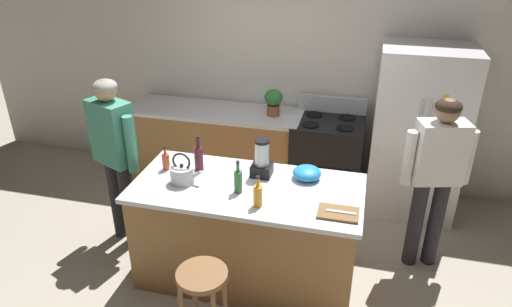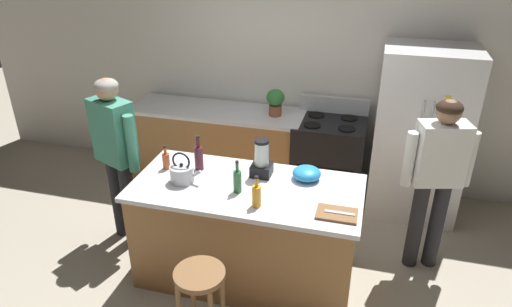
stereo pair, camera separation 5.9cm
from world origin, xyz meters
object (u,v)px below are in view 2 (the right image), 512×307
at_px(bottle_wine, 199,157).
at_px(tea_kettle, 182,173).
at_px(refrigerator, 419,134).
at_px(mixing_bowl, 307,173).
at_px(potted_plant, 275,101).
at_px(stove_range, 328,159).
at_px(cutting_board, 337,214).
at_px(person_by_sink_right, 437,171).
at_px(bottle_cooking_sauce, 166,160).
at_px(kitchen_island, 247,232).
at_px(bar_stool, 201,290).
at_px(blender_appliance, 262,160).
at_px(person_by_island_left, 115,147).
at_px(chef_knife, 340,213).
at_px(bottle_soda, 257,195).
at_px(bottle_olive_oil, 237,181).

relative_size(bottle_wine, tea_kettle, 1.15).
height_order(refrigerator, mixing_bowl, refrigerator).
bearing_deg(potted_plant, stove_range, -2.36).
bearing_deg(bottle_wine, cutting_board, -17.79).
bearing_deg(bottle_wine, person_by_sink_right, 11.42).
xyz_separation_m(refrigerator, bottle_cooking_sauce, (-2.17, -1.39, 0.11)).
height_order(kitchen_island, bottle_cooking_sauce, bottle_cooking_sauce).
distance_m(bottle_wine, tea_kettle, 0.24).
distance_m(bar_stool, bottle_cooking_sauce, 1.24).
bearing_deg(stove_range, blender_appliance, -108.23).
relative_size(potted_plant, mixing_bowl, 1.26).
distance_m(kitchen_island, bottle_cooking_sauce, 0.93).
bearing_deg(blender_appliance, bottle_cooking_sauce, -172.87).
xyz_separation_m(stove_range, tea_kettle, (-1.03, -1.59, 0.53)).
relative_size(person_by_sink_right, cutting_board, 5.37).
bearing_deg(bar_stool, mixing_bowl, 62.95).
bearing_deg(person_by_island_left, bottle_cooking_sauce, -12.72).
distance_m(refrigerator, person_by_island_left, 3.01).
bearing_deg(chef_knife, potted_plant, 116.86).
bearing_deg(chef_knife, person_by_sink_right, 47.69).
xyz_separation_m(refrigerator, cutting_board, (-0.66, -1.72, 0.04)).
distance_m(potted_plant, tea_kettle, 1.67).
bearing_deg(mixing_bowl, chef_knife, -55.33).
distance_m(bar_stool, chef_knife, 1.14).
bearing_deg(refrigerator, tea_kettle, -141.16).
xyz_separation_m(person_by_sink_right, bar_stool, (-1.60, -1.40, -0.43)).
distance_m(bottle_soda, bottle_wine, 0.76).
height_order(person_by_sink_right, bottle_soda, person_by_sink_right).
distance_m(bottle_cooking_sauce, cutting_board, 1.55).
xyz_separation_m(stove_range, chef_knife, (0.27, -1.75, 0.48)).
height_order(cutting_board, chef_knife, chef_knife).
bearing_deg(person_by_sink_right, kitchen_island, -159.28).
distance_m(refrigerator, bottle_soda, 2.17).
distance_m(bottle_soda, bottle_olive_oil, 0.25).
xyz_separation_m(bottle_soda, chef_knife, (0.62, 0.03, -0.07)).
bearing_deg(tea_kettle, mixing_bowl, 17.28).
xyz_separation_m(kitchen_island, bottle_olive_oil, (-0.04, -0.10, 0.56)).
bearing_deg(blender_appliance, stove_range, 71.77).
bearing_deg(stove_range, kitchen_island, -108.33).
height_order(person_by_island_left, bottle_olive_oil, person_by_island_left).
bearing_deg(kitchen_island, person_by_sink_right, 20.72).
bearing_deg(person_by_sink_right, person_by_island_left, -173.29).
distance_m(refrigerator, stove_range, 1.00).
relative_size(bottle_soda, bottle_wine, 0.81).
xyz_separation_m(person_by_sink_right, mixing_bowl, (-1.05, -0.33, 0.00)).
bearing_deg(stove_range, mixing_bowl, -92.36).
distance_m(person_by_sink_right, bar_stool, 2.17).
relative_size(person_by_sink_right, bar_stool, 2.27).
xyz_separation_m(bar_stool, blender_appliance, (0.17, 1.05, 0.52)).
xyz_separation_m(mixing_bowl, chef_knife, (0.32, -0.47, -0.03)).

